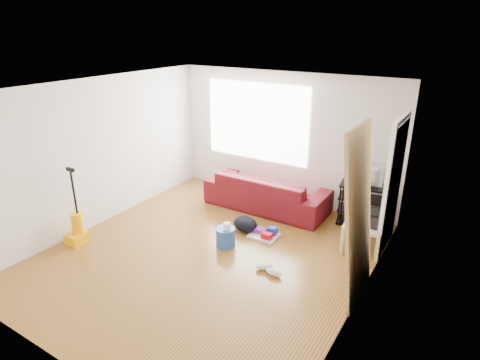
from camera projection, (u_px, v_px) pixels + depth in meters
The scene contains 13 objects.
room at pixel (216, 176), 5.75m from camera, with size 4.51×5.01×2.51m.
sofa at pixel (266, 208), 7.69m from camera, with size 2.32×0.91×0.68m, color #5E0E19.
tv_stand at pixel (361, 204), 6.93m from camera, with size 0.80×0.53×0.74m.
tv at pixel (364, 175), 6.73m from camera, with size 0.60×0.08×0.35m, color black.
side_table at pixel (364, 228), 6.11m from camera, with size 0.61×0.61×0.47m.
printer at pixel (366, 217), 6.04m from camera, with size 0.46×0.38×0.22m.
bucket at pixel (226, 245), 6.37m from camera, with size 0.30×0.30×0.30m, color #2350AA.
toilet_paper at pixel (227, 235), 6.28m from camera, with size 0.11×0.11×0.10m, color white.
cleaning_tray at pixel (265, 234), 6.61m from camera, with size 0.47×0.38×0.17m.
backpack at pixel (245, 230), 6.84m from camera, with size 0.45×0.36×0.25m, color black.
sneakers at pixel (269, 270), 5.66m from camera, with size 0.43×0.22×0.10m.
vacuum at pixel (77, 229), 6.39m from camera, with size 0.27×0.31×1.26m.
door_panel at pixel (349, 293), 5.23m from camera, with size 0.04×0.89×2.23m, color #9E7440.
Camera 1 is at (3.21, -4.23, 3.28)m, focal length 30.00 mm.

